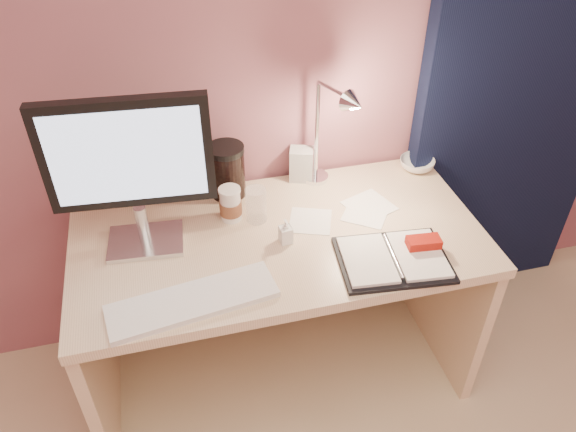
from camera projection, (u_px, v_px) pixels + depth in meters
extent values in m
plane|color=#A45F68|center=(252.00, 48.00, 1.88)|extent=(3.50, 0.00, 3.50)
cube|color=black|center=(527.00, 66.00, 2.13)|extent=(0.85, 0.08, 2.20)
cube|color=beige|center=(279.00, 240.00, 1.93)|extent=(1.40, 0.70, 0.04)
cube|color=beige|center=(97.00, 347.00, 2.03)|extent=(0.04, 0.66, 0.69)
cube|color=beige|center=(442.00, 281.00, 2.29)|extent=(0.04, 0.66, 0.69)
cube|color=beige|center=(261.00, 246.00, 2.37)|extent=(1.32, 0.03, 0.55)
cube|color=silver|center=(146.00, 241.00, 1.88)|extent=(0.26, 0.20, 0.02)
cylinder|color=silver|center=(142.00, 224.00, 1.84)|extent=(0.04, 0.04, 0.13)
cube|color=black|center=(128.00, 152.00, 1.67)|extent=(0.50, 0.08, 0.36)
cube|color=#BBD8FF|center=(129.00, 158.00, 1.64)|extent=(0.45, 0.04, 0.30)
cube|color=white|center=(193.00, 301.00, 1.67)|extent=(0.52, 0.22, 0.02)
cube|color=black|center=(393.00, 260.00, 1.81)|extent=(0.38, 0.30, 0.01)
cube|color=white|center=(367.00, 260.00, 1.80)|extent=(0.18, 0.25, 0.01)
cube|color=white|center=(419.00, 254.00, 1.82)|extent=(0.18, 0.25, 0.01)
cube|color=#9E0F0D|center=(424.00, 242.00, 1.83)|extent=(0.11, 0.07, 0.03)
cube|color=white|center=(369.00, 206.00, 2.05)|extent=(0.20, 0.20, 0.00)
cube|color=white|center=(366.00, 213.00, 2.01)|extent=(0.21, 0.21, 0.00)
cube|color=white|center=(310.00, 221.00, 1.98)|extent=(0.19, 0.19, 0.00)
cylinder|color=white|center=(231.00, 205.00, 1.96)|extent=(0.07, 0.07, 0.12)
cylinder|color=brown|center=(231.00, 207.00, 1.96)|extent=(0.08, 0.08, 0.05)
cylinder|color=white|center=(229.00, 190.00, 1.92)|extent=(0.08, 0.08, 0.01)
cylinder|color=white|center=(256.00, 205.00, 1.95)|extent=(0.07, 0.07, 0.13)
imported|color=silver|center=(417.00, 164.00, 2.23)|extent=(0.16, 0.16, 0.04)
imported|color=white|center=(286.00, 231.00, 1.87)|extent=(0.04, 0.05, 0.09)
cylinder|color=black|center=(227.00, 173.00, 2.06)|extent=(0.13, 0.13, 0.18)
cube|color=silver|center=(301.00, 164.00, 2.15)|extent=(0.11, 0.09, 0.13)
cylinder|color=silver|center=(315.00, 177.00, 2.18)|extent=(0.10, 0.10, 0.02)
cylinder|color=silver|center=(317.00, 132.00, 2.06)|extent=(0.02, 0.02, 0.38)
cone|color=silver|center=(311.00, 109.00, 1.81)|extent=(0.10, 0.09, 0.08)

